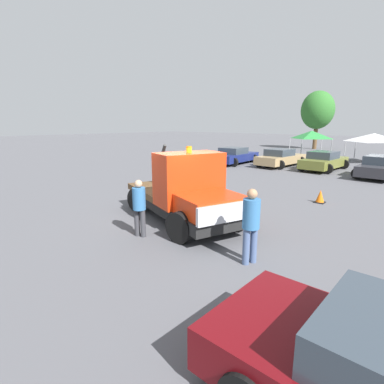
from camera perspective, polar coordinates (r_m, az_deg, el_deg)
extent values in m
plane|color=#545459|center=(10.39, -2.08, -5.24)|extent=(160.00, 160.00, 0.00)
cube|color=black|center=(10.24, -2.10, -2.44)|extent=(5.55, 3.47, 0.35)
cube|color=red|center=(8.54, 3.67, -2.45)|extent=(1.96, 2.13, 0.55)
cube|color=silver|center=(7.93, 6.75, -3.94)|extent=(0.72, 1.78, 0.50)
cube|color=red|center=(9.52, -0.56, 2.57)|extent=(1.77, 2.32, 1.65)
cube|color=brown|center=(11.31, -5.15, 0.50)|extent=(3.15, 2.80, 0.22)
cylinder|color=black|center=(11.57, -6.19, 5.22)|extent=(1.16, 0.51, 1.63)
cylinder|color=orange|center=(9.39, -0.58, 8.13)|extent=(0.18, 0.18, 0.20)
cylinder|color=black|center=(9.30, 8.45, -4.73)|extent=(0.88, 0.26, 0.88)
cylinder|color=black|center=(8.30, -2.36, -6.79)|extent=(0.88, 0.26, 0.88)
cylinder|color=black|center=(12.15, -1.68, -0.38)|extent=(0.88, 0.26, 0.88)
cylinder|color=black|center=(11.41, -10.40, -1.48)|extent=(0.88, 0.26, 0.88)
cylinder|color=black|center=(5.27, 21.89, -21.51)|extent=(0.68, 0.22, 0.68)
cylinder|color=#475B84|center=(7.20, 10.26, -10.20)|extent=(0.16, 0.16, 0.88)
cylinder|color=#475B84|center=(7.33, 11.64, -9.83)|extent=(0.16, 0.16, 0.88)
cylinder|color=teal|center=(7.00, 11.23, -4.08)|extent=(0.40, 0.40, 0.69)
sphere|color=#A87A56|center=(6.88, 11.40, -0.37)|extent=(0.24, 0.24, 0.24)
cylinder|color=#38383D|center=(8.85, -9.32, -5.91)|extent=(0.15, 0.15, 0.82)
cylinder|color=#38383D|center=(8.96, -10.43, -5.72)|extent=(0.15, 0.15, 0.82)
cylinder|color=teal|center=(8.70, -10.06, -1.25)|extent=(0.37, 0.37, 0.65)
sphere|color=tan|center=(8.60, -10.17, 1.55)|extent=(0.22, 0.22, 0.22)
cube|color=navy|center=(24.93, 8.14, 6.60)|extent=(2.09, 4.77, 0.60)
cube|color=#333D47|center=(24.67, 7.90, 7.83)|extent=(1.76, 2.04, 0.50)
cylinder|color=black|center=(26.78, 8.23, 6.61)|extent=(0.68, 0.22, 0.68)
cylinder|color=black|center=(25.90, 11.69, 6.26)|extent=(0.68, 0.22, 0.68)
cylinder|color=black|center=(24.11, 4.29, 6.01)|extent=(0.68, 0.22, 0.68)
cylinder|color=black|center=(23.13, 8.00, 5.63)|extent=(0.68, 0.22, 0.68)
cube|color=tan|center=(24.14, 16.53, 6.00)|extent=(2.14, 4.81, 0.60)
cube|color=#333D47|center=(23.88, 16.34, 7.27)|extent=(1.72, 2.08, 0.50)
cylinder|color=black|center=(25.96, 16.59, 6.01)|extent=(0.68, 0.22, 0.68)
cylinder|color=black|center=(25.18, 19.99, 5.57)|extent=(0.68, 0.22, 0.68)
cylinder|color=black|center=(23.24, 12.72, 5.47)|extent=(0.68, 0.22, 0.68)
cylinder|color=black|center=(22.37, 16.41, 4.98)|extent=(0.68, 0.22, 0.68)
cube|color=olive|center=(23.18, 23.81, 5.16)|extent=(2.05, 4.63, 0.60)
cube|color=#333D47|center=(22.91, 23.73, 6.48)|extent=(1.69, 1.99, 0.50)
cylinder|color=black|center=(24.94, 23.21, 5.23)|extent=(0.68, 0.22, 0.68)
cylinder|color=black|center=(24.38, 26.96, 4.72)|extent=(0.68, 0.22, 0.68)
cylinder|color=black|center=(22.11, 20.24, 4.62)|extent=(0.68, 0.22, 0.68)
cylinder|color=black|center=(21.47, 24.41, 4.03)|extent=(0.68, 0.22, 0.68)
cube|color=#2D2D33|center=(21.72, 32.28, 3.81)|extent=(1.91, 4.93, 0.60)
cube|color=#333D47|center=(21.42, 32.33, 5.19)|extent=(1.62, 2.09, 0.50)
cylinder|color=black|center=(23.52, 31.03, 4.02)|extent=(0.68, 0.22, 0.68)
cylinder|color=black|center=(20.32, 28.98, 3.12)|extent=(0.68, 0.22, 0.68)
cylinder|color=#9E9EA3|center=(29.41, 18.04, 7.82)|extent=(0.07, 0.07, 1.86)
cylinder|color=#9E9EA3|center=(28.41, 23.33, 7.24)|extent=(0.07, 0.07, 1.86)
cylinder|color=#9E9EA3|center=(32.04, 20.11, 8.04)|extent=(0.07, 0.07, 1.86)
cylinder|color=#9E9EA3|center=(31.11, 25.00, 7.50)|extent=(0.07, 0.07, 1.86)
pyramid|color=#287F38|center=(30.14, 21.83, 10.11)|extent=(2.84, 2.84, 0.72)
cylinder|color=#9E9EA3|center=(27.99, 27.05, 6.72)|extent=(0.07, 0.07, 1.76)
cylinder|color=#9E9EA3|center=(31.21, 28.62, 7.06)|extent=(0.07, 0.07, 1.76)
pyramid|color=white|center=(29.18, 31.32, 8.87)|extent=(3.32, 3.32, 0.68)
cylinder|color=brown|center=(42.02, 22.39, 9.30)|extent=(0.50, 0.50, 2.52)
ellipsoid|color=#2D6B28|center=(42.01, 22.82, 14.19)|extent=(4.03, 4.03, 4.68)
cube|color=black|center=(13.61, 23.13, -1.80)|extent=(0.40, 0.40, 0.04)
cone|color=orange|center=(13.56, 23.23, -0.76)|extent=(0.36, 0.36, 0.55)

